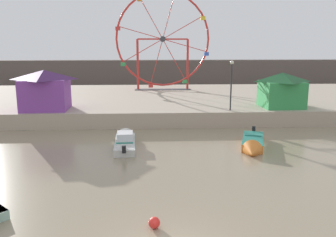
{
  "coord_description": "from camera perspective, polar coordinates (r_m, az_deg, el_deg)",
  "views": [
    {
      "loc": [
        -0.53,
        -9.75,
        6.64
      ],
      "look_at": [
        0.59,
        12.36,
        2.06
      ],
      "focal_mm": 37.01,
      "sensor_mm": 36.0,
      "label": 1
    }
  ],
  "objects": [
    {
      "name": "quay_promenade",
      "position": [
        39.27,
        -2.09,
        2.93
      ],
      "size": [
        110.0,
        21.92,
        1.32
      ],
      "primitive_type": "cube",
      "color": "tan",
      "rests_on": "ground_plane"
    },
    {
      "name": "distant_town_skyline",
      "position": [
        62.12,
        -2.42,
        7.58
      ],
      "size": [
        140.0,
        3.0,
        4.4
      ],
      "primitive_type": "cube",
      "color": "#564C47",
      "rests_on": "ground_plane"
    },
    {
      "name": "motorboat_orange_hull",
      "position": [
        23.75,
        13.76,
        -4.18
      ],
      "size": [
        2.79,
        5.27,
        1.28
      ],
      "rotation": [
        0.0,
        0.0,
        4.4
      ],
      "color": "orange",
      "rests_on": "ground_plane"
    },
    {
      "name": "motorboat_pale_grey",
      "position": [
        24.44,
        -7.06,
        -3.46
      ],
      "size": [
        1.57,
        5.76,
        1.33
      ],
      "rotation": [
        0.0,
        0.0,
        1.62
      ],
      "color": "silver",
      "rests_on": "ground_plane"
    },
    {
      "name": "ferris_wheel_red_frame",
      "position": [
        43.8,
        -0.88,
        12.67
      ],
      "size": [
        11.6,
        1.2,
        12.08
      ],
      "color": "red",
      "rests_on": "quay_promenade"
    },
    {
      "name": "carnival_booth_purple_stall",
      "position": [
        31.55,
        -19.59,
        4.57
      ],
      "size": [
        4.34,
        3.91,
        3.42
      ],
      "rotation": [
        0.0,
        0.0,
        0.05
      ],
      "color": "purple",
      "rests_on": "quay_promenade"
    },
    {
      "name": "carnival_booth_green_kiosk",
      "position": [
        32.65,
        18.22,
        4.59
      ],
      "size": [
        3.86,
        3.59,
        3.1
      ],
      "rotation": [
        0.0,
        0.0,
        0.02
      ],
      "color": "#33934C",
      "rests_on": "quay_promenade"
    },
    {
      "name": "promenade_lamp_near",
      "position": [
        29.92,
        10.4,
        6.54
      ],
      "size": [
        0.32,
        0.32,
        4.22
      ],
      "color": "#2D2D33",
      "rests_on": "quay_promenade"
    },
    {
      "name": "mooring_buoy_orange",
      "position": [
        13.48,
        -2.27,
        -16.78
      ],
      "size": [
        0.44,
        0.44,
        0.44
      ],
      "primitive_type": "sphere",
      "color": "red",
      "rests_on": "ground_plane"
    }
  ]
}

